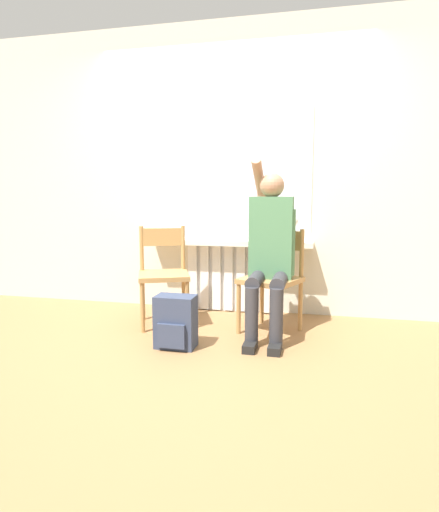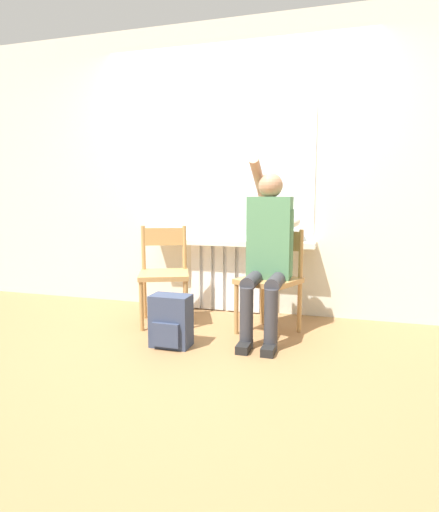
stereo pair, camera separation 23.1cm
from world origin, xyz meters
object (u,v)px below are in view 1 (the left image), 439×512
object	(u,v)px
chair_left	(163,273)
person	(270,247)
chair_right	(273,278)
cat	(279,223)
backpack	(176,322)

from	to	relation	value
chair_left	person	size ratio (longest dim) A/B	0.59
chair_right	cat	distance (m)	0.61
chair_left	chair_right	size ratio (longest dim) A/B	1.00
person	backpack	size ratio (longest dim) A/B	3.66
chair_left	person	xyz separation A→B (m)	(0.93, -0.09, 0.27)
chair_right	person	world-z (taller)	person
cat	backpack	world-z (taller)	cat
cat	backpack	distance (m)	1.37
cat	backpack	bearing A→B (deg)	-122.99
backpack	person	bearing A→B (deg)	35.42
person	chair_left	bearing A→B (deg)	174.21
chair_right	backpack	distance (m)	0.89
backpack	chair_right	bearing A→B (deg)	40.04
chair_right	person	size ratio (longest dim) A/B	0.59
chair_left	backpack	bearing A→B (deg)	-84.39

